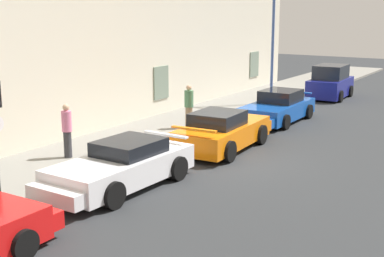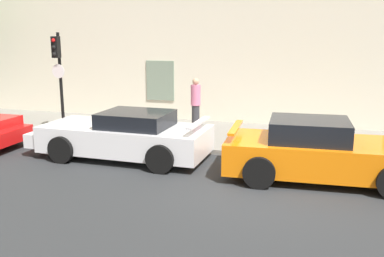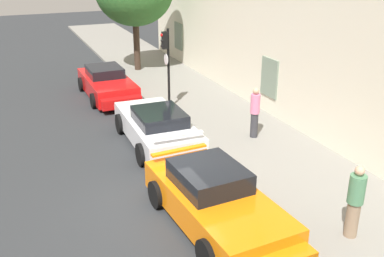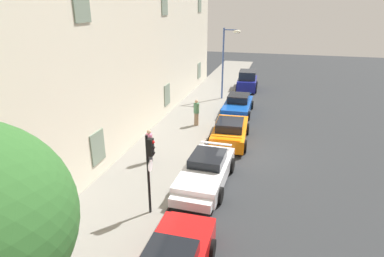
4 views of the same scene
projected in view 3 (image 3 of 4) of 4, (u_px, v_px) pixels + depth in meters
The scene contains 8 objects.
ground_plane at pixel (164, 207), 11.63m from camera, with size 80.00×80.00×0.00m, color #2B2D30.
sidewalk at pixel (297, 175), 13.12m from camera, with size 60.00×3.98×0.14m, color gray.
sportscar_red_lead at pixel (108, 85), 20.00m from camera, with size 4.77×2.08×1.30m.
sportscar_yellow_flank at pixel (155, 126), 15.35m from camera, with size 4.98×2.19×1.31m.
sportscar_white_middle at pixel (219, 205), 10.56m from camera, with size 4.96×2.33×1.42m.
traffic_light at pixel (166, 55), 17.61m from camera, with size 0.44×0.36×3.25m.
pedestrian_admiring at pixel (255, 112), 15.29m from camera, with size 0.46×0.46×1.78m.
pedestrian_strolling at pixel (355, 201), 9.92m from camera, with size 0.46×0.46×1.77m.
Camera 3 is at (9.50, -3.28, 6.25)m, focal length 41.85 mm.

